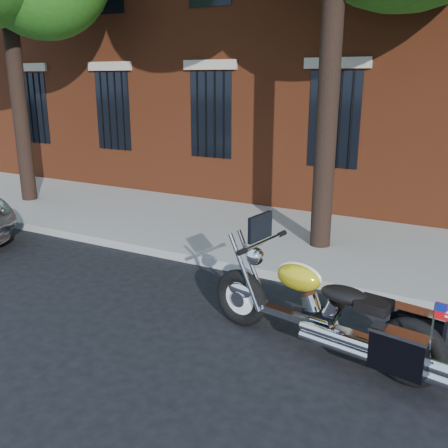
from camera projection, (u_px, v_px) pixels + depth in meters
The scene contains 4 objects.
ground at pixel (218, 309), 6.85m from camera, with size 120.00×120.00×0.00m, color black.
curb at pixel (260, 271), 7.99m from camera, with size 40.00×0.16×0.15m, color gray.
sidewalk at pixel (300, 239), 9.58m from camera, with size 40.00×3.60×0.15m, color gray.
motorcycle at pixel (329, 315), 5.55m from camera, with size 2.92×1.15×1.52m.
Camera 1 is at (3.06, -5.45, 3.05)m, focal length 40.00 mm.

